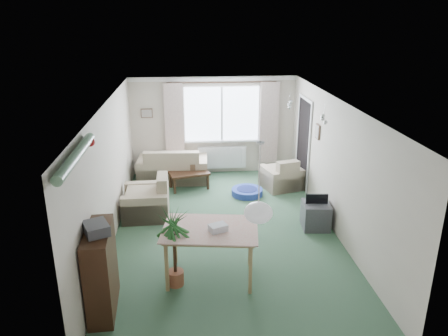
{
  "coord_description": "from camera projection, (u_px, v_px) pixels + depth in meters",
  "views": [
    {
      "loc": [
        -0.65,
        -7.14,
        3.82
      ],
      "look_at": [
        0.0,
        0.3,
        1.15
      ],
      "focal_mm": 35.0,
      "sensor_mm": 36.0,
      "label": 1
    }
  ],
  "objects": [
    {
      "name": "ground",
      "position": [
        225.0,
        232.0,
        8.04
      ],
      "size": [
        6.5,
        6.5,
        0.0
      ],
      "primitive_type": "plane",
      "color": "#32543B"
    },
    {
      "name": "window",
      "position": [
        222.0,
        114.0,
        10.58
      ],
      "size": [
        1.8,
        0.03,
        1.3
      ],
      "primitive_type": "cube",
      "color": "white"
    },
    {
      "name": "curtain_rod",
      "position": [
        222.0,
        82.0,
        10.25
      ],
      "size": [
        2.6,
        0.03,
        0.03
      ],
      "primitive_type": "cube",
      "color": "black"
    },
    {
      "name": "curtain_left",
      "position": [
        174.0,
        125.0,
        10.47
      ],
      "size": [
        0.45,
        0.08,
        2.0
      ],
      "primitive_type": "cube",
      "color": "beige"
    },
    {
      "name": "curtain_right",
      "position": [
        269.0,
        123.0,
        10.66
      ],
      "size": [
        0.45,
        0.08,
        2.0
      ],
      "primitive_type": "cube",
      "color": "beige"
    },
    {
      "name": "radiator",
      "position": [
        222.0,
        157.0,
        10.91
      ],
      "size": [
        1.2,
        0.1,
        0.55
      ],
      "primitive_type": "cube",
      "color": "white"
    },
    {
      "name": "doorway",
      "position": [
        304.0,
        144.0,
        9.93
      ],
      "size": [
        0.03,
        0.95,
        2.0
      ],
      "primitive_type": "cube",
      "color": "black"
    },
    {
      "name": "pendant_lamp",
      "position": [
        258.0,
        213.0,
        5.4
      ],
      "size": [
        0.36,
        0.36,
        0.36
      ],
      "primitive_type": "sphere",
      "color": "white"
    },
    {
      "name": "tinsel_garland",
      "position": [
        76.0,
        156.0,
        4.96
      ],
      "size": [
        1.6,
        1.6,
        0.12
      ],
      "primitive_type": "cylinder",
      "color": "#196626"
    },
    {
      "name": "bauble_cluster_a",
      "position": [
        290.0,
        102.0,
        8.24
      ],
      "size": [
        0.2,
        0.2,
        0.2
      ],
      "primitive_type": "sphere",
      "color": "silver"
    },
    {
      "name": "bauble_cluster_b",
      "position": [
        324.0,
        116.0,
        7.14
      ],
      "size": [
        0.2,
        0.2,
        0.2
      ],
      "primitive_type": "sphere",
      "color": "silver"
    },
    {
      "name": "wall_picture_back",
      "position": [
        147.0,
        113.0,
        10.42
      ],
      "size": [
        0.28,
        0.03,
        0.22
      ],
      "primitive_type": "cube",
      "color": "brown"
    },
    {
      "name": "wall_picture_right",
      "position": [
        318.0,
        132.0,
        8.81
      ],
      "size": [
        0.03,
        0.24,
        0.3
      ],
      "primitive_type": "cube",
      "color": "brown"
    },
    {
      "name": "sofa",
      "position": [
        173.0,
        164.0,
        10.4
      ],
      "size": [
        1.68,
        0.94,
        0.82
      ],
      "primitive_type": "cube",
      "rotation": [
        0.0,
        0.0,
        3.09
      ],
      "color": "#BEA890",
      "rests_on": "ground"
    },
    {
      "name": "armchair_corner",
      "position": [
        281.0,
        173.0,
        9.98
      ],
      "size": [
        0.99,
        0.96,
        0.72
      ],
      "primitive_type": "cube",
      "rotation": [
        0.0,
        0.0,
        3.42
      ],
      "color": "beige",
      "rests_on": "ground"
    },
    {
      "name": "armchair_left",
      "position": [
        146.0,
        196.0,
        8.57
      ],
      "size": [
        0.89,
        0.94,
        0.83
      ],
      "primitive_type": "cube",
      "rotation": [
        0.0,
        0.0,
        -1.56
      ],
      "color": "beige",
      "rests_on": "ground"
    },
    {
      "name": "coffee_table",
      "position": [
        189.0,
        180.0,
        9.98
      ],
      "size": [
        0.97,
        0.69,
        0.39
      ],
      "primitive_type": "cube",
      "rotation": [
        0.0,
        0.0,
        0.26
      ],
      "color": "black",
      "rests_on": "ground"
    },
    {
      "name": "photo_frame",
      "position": [
        193.0,
        168.0,
        9.95
      ],
      "size": [
        0.12,
        0.03,
        0.16
      ],
      "primitive_type": "cube",
      "rotation": [
        0.0,
        0.0,
        -0.06
      ],
      "color": "brown",
      "rests_on": "coffee_table"
    },
    {
      "name": "bookshelf",
      "position": [
        101.0,
        271.0,
        5.78
      ],
      "size": [
        0.38,
        0.99,
        1.19
      ],
      "primitive_type": "cube",
      "rotation": [
        0.0,
        0.0,
        0.06
      ],
      "color": "black",
      "rests_on": "ground"
    },
    {
      "name": "hifi_box",
      "position": [
        96.0,
        228.0,
        5.48
      ],
      "size": [
        0.4,
        0.43,
        0.14
      ],
      "primitive_type": "cube",
      "rotation": [
        0.0,
        0.0,
        0.42
      ],
      "color": "#3D3D42",
      "rests_on": "bookshelf"
    },
    {
      "name": "houseplant",
      "position": [
        174.0,
        248.0,
        6.29
      ],
      "size": [
        0.64,
        0.64,
        1.22
      ],
      "primitive_type": "cylinder",
      "rotation": [
        0.0,
        0.0,
        -0.27
      ],
      "color": "#206029",
      "rests_on": "ground"
    },
    {
      "name": "dining_table",
      "position": [
        210.0,
        254.0,
        6.55
      ],
      "size": [
        1.4,
        1.03,
        0.81
      ],
      "primitive_type": "cube",
      "rotation": [
        0.0,
        0.0,
        -0.14
      ],
      "color": "tan",
      "rests_on": "ground"
    },
    {
      "name": "gift_box",
      "position": [
        218.0,
        228.0,
        6.32
      ],
      "size": [
        0.3,
        0.26,
        0.12
      ],
      "primitive_type": "cube",
      "rotation": [
        0.0,
        0.0,
        0.4
      ],
      "color": "silver",
      "rests_on": "dining_table"
    },
    {
      "name": "tv_cube",
      "position": [
        316.0,
        215.0,
        8.16
      ],
      "size": [
        0.53,
        0.57,
        0.49
      ],
      "primitive_type": "cube",
      "rotation": [
        0.0,
        0.0,
        -0.08
      ],
      "color": "#313236",
      "rests_on": "ground"
    },
    {
      "name": "pet_bed",
      "position": [
        247.0,
        192.0,
        9.67
      ],
      "size": [
        0.82,
        0.82,
        0.14
      ],
      "primitive_type": "cylinder",
      "rotation": [
        0.0,
        0.0,
        -0.23
      ],
      "color": "navy",
      "rests_on": "ground"
    }
  ]
}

